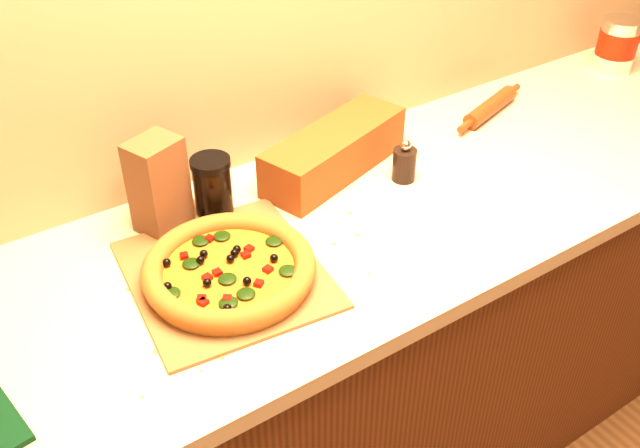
% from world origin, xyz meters
% --- Properties ---
extents(cabinet, '(2.80, 0.65, 0.86)m').
position_xyz_m(cabinet, '(0.00, 1.43, 0.43)').
color(cabinet, '#43210E').
rests_on(cabinet, ground).
extents(countertop, '(2.84, 0.68, 0.04)m').
position_xyz_m(countertop, '(0.00, 1.43, 0.88)').
color(countertop, '#BEAF94').
rests_on(countertop, cabinet).
extents(pizza_peel, '(0.40, 0.56, 0.01)m').
position_xyz_m(pizza_peel, '(-0.26, 1.42, 0.90)').
color(pizza_peel, brown).
rests_on(pizza_peel, countertop).
extents(pizza, '(0.34, 0.34, 0.05)m').
position_xyz_m(pizza, '(-0.27, 1.38, 0.93)').
color(pizza, '#C08B30').
rests_on(pizza, pizza_peel).
extents(pepper_grinder, '(0.06, 0.06, 0.10)m').
position_xyz_m(pepper_grinder, '(0.25, 1.48, 0.94)').
color(pepper_grinder, black).
rests_on(pepper_grinder, countertop).
extents(rolling_pin, '(0.32, 0.12, 0.04)m').
position_xyz_m(rolling_pin, '(0.65, 1.60, 0.92)').
color(rolling_pin, '#602F10').
rests_on(rolling_pin, countertop).
extents(coffee_canister, '(0.12, 0.12, 0.16)m').
position_xyz_m(coffee_canister, '(1.17, 1.61, 0.98)').
color(coffee_canister, silver).
rests_on(coffee_canister, countertop).
extents(bread_bag, '(0.42, 0.24, 0.11)m').
position_xyz_m(bread_bag, '(0.13, 1.60, 0.96)').
color(bread_bag, brown).
rests_on(bread_bag, countertop).
extents(paper_bag, '(0.13, 0.11, 0.21)m').
position_xyz_m(paper_bag, '(-0.30, 1.62, 1.00)').
color(paper_bag, brown).
rests_on(paper_bag, countertop).
extents(dark_jar, '(0.09, 0.09, 0.14)m').
position_xyz_m(dark_jar, '(-0.19, 1.60, 0.97)').
color(dark_jar, black).
rests_on(dark_jar, countertop).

